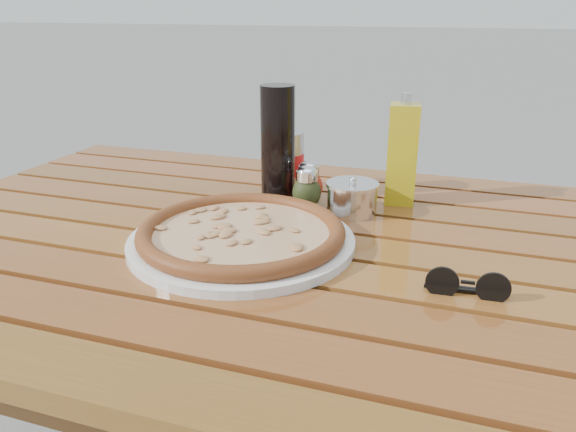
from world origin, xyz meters
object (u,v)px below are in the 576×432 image
(pizza, at_px, (241,232))
(oregano_shaker, at_px, (307,188))
(table, at_px, (284,278))
(plate, at_px, (242,241))
(pepper_shaker, at_px, (309,183))
(soda_can, at_px, (288,162))
(sunglasses, at_px, (467,286))
(parmesan_tin, at_px, (352,198))
(olive_oil_cruet, at_px, (402,154))
(dark_bottle, at_px, (278,143))

(pizza, distance_m, oregano_shaker, 0.21)
(table, xyz_separation_m, plate, (-0.05, -0.05, 0.08))
(plate, height_order, pepper_shaker, pepper_shaker)
(plate, height_order, pizza, pizza)
(pizza, height_order, soda_can, soda_can)
(sunglasses, bearing_deg, table, 155.30)
(plate, bearing_deg, oregano_shaker, 77.13)
(pizza, bearing_deg, sunglasses, -9.75)
(pepper_shaker, relative_size, soda_can, 0.68)
(plate, distance_m, parmesan_tin, 0.24)
(pizza, height_order, pepper_shaker, pepper_shaker)
(pepper_shaker, bearing_deg, olive_oil_cruet, 17.76)
(olive_oil_cruet, bearing_deg, table, -122.84)
(pizza, bearing_deg, soda_can, 94.61)
(table, xyz_separation_m, parmesan_tin, (0.08, 0.15, 0.11))
(table, relative_size, soda_can, 11.67)
(oregano_shaker, bearing_deg, parmesan_tin, -2.60)
(table, bearing_deg, soda_can, 107.42)
(soda_can, relative_size, olive_oil_cruet, 0.57)
(pepper_shaker, distance_m, oregano_shaker, 0.04)
(oregano_shaker, xyz_separation_m, sunglasses, (0.30, -0.26, -0.02))
(pepper_shaker, xyz_separation_m, sunglasses, (0.31, -0.30, -0.02))
(parmesan_tin, bearing_deg, plate, -123.97)
(plate, relative_size, dark_bottle, 1.64)
(sunglasses, bearing_deg, parmesan_tin, 125.84)
(plate, relative_size, soda_can, 3.00)
(table, height_order, soda_can, soda_can)
(pizza, distance_m, dark_bottle, 0.26)
(plate, bearing_deg, table, 45.22)
(olive_oil_cruet, distance_m, parmesan_tin, 0.14)
(pepper_shaker, relative_size, sunglasses, 0.75)
(plate, xyz_separation_m, pizza, (0.00, -0.00, 0.02))
(soda_can, bearing_deg, pepper_shaker, -43.93)
(table, xyz_separation_m, soda_can, (-0.08, 0.25, 0.13))
(plate, xyz_separation_m, pepper_shaker, (0.04, 0.24, 0.03))
(plate, distance_m, pizza, 0.02)
(pepper_shaker, distance_m, parmesan_tin, 0.10)
(table, relative_size, pepper_shaker, 17.07)
(table, bearing_deg, dark_bottle, 112.49)
(table, bearing_deg, oregano_shaker, 92.60)
(dark_bottle, bearing_deg, pizza, -83.92)
(sunglasses, bearing_deg, pepper_shaker, 132.26)
(pepper_shaker, xyz_separation_m, olive_oil_cruet, (0.17, 0.05, 0.06))
(dark_bottle, relative_size, parmesan_tin, 1.74)
(oregano_shaker, xyz_separation_m, dark_bottle, (-0.07, 0.04, 0.07))
(table, xyz_separation_m, dark_bottle, (-0.08, 0.19, 0.19))
(dark_bottle, distance_m, parmesan_tin, 0.18)
(dark_bottle, height_order, soda_can, dark_bottle)
(pepper_shaker, height_order, sunglasses, pepper_shaker)
(dark_bottle, bearing_deg, parmesan_tin, -15.99)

